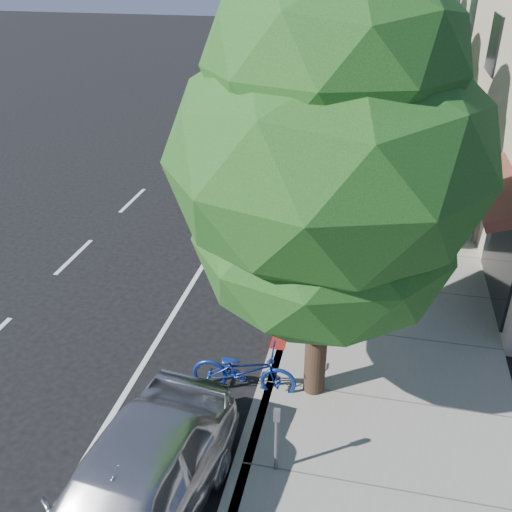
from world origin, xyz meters
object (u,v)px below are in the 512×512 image
(street_tree_5, at_px, (380,9))
(near_car_a, at_px, (127,499))
(street_tree_2, at_px, (366,45))
(white_pickup, at_px, (310,104))
(street_tree_4, at_px, (378,11))
(dark_suv_far, at_px, (341,64))
(cyclist, at_px, (265,267))
(dark_sedan, at_px, (289,139))
(street_tree_3, at_px, (374,14))
(bicycle, at_px, (244,370))
(street_tree_0, at_px, (328,164))
(street_tree_1, at_px, (355,74))
(pedestrian, at_px, (444,160))
(silver_suv, at_px, (300,196))

(street_tree_5, distance_m, near_car_a, 33.73)
(street_tree_2, xyz_separation_m, white_pickup, (-2.62, 6.84, -3.73))
(street_tree_4, bearing_deg, dark_suv_far, 112.25)
(cyclist, xyz_separation_m, dark_sedan, (-1.15, 10.25, -0.05))
(street_tree_2, xyz_separation_m, dark_suv_far, (-2.04, 16.99, -3.66))
(street_tree_3, height_order, white_pickup, street_tree_3)
(bicycle, bearing_deg, white_pickup, 1.80)
(street_tree_0, height_order, white_pickup, street_tree_0)
(street_tree_4, bearing_deg, dark_sedan, -104.60)
(cyclist, bearing_deg, white_pickup, 0.27)
(street_tree_1, bearing_deg, bicycle, -101.81)
(street_tree_4, distance_m, pedestrian, 13.49)
(cyclist, bearing_deg, dark_sedan, 2.91)
(street_tree_1, distance_m, pedestrian, 7.13)
(street_tree_5, xyz_separation_m, near_car_a, (-2.17, -33.50, -3.24))
(street_tree_5, xyz_separation_m, pedestrian, (2.97, -18.69, -2.99))
(street_tree_3, bearing_deg, dark_sedan, -121.14)
(street_tree_0, relative_size, street_tree_5, 1.13)
(near_car_a, bearing_deg, street_tree_2, 88.62)
(street_tree_4, relative_size, bicycle, 3.66)
(street_tree_4, xyz_separation_m, cyclist, (-1.60, -20.80, -3.72))
(pedestrian, bearing_deg, street_tree_3, -96.45)
(near_car_a, bearing_deg, street_tree_5, 92.88)
(street_tree_0, bearing_deg, dark_sedan, 101.54)
(white_pickup, height_order, near_car_a, white_pickup)
(street_tree_4, distance_m, dark_sedan, 11.53)
(bicycle, bearing_deg, near_car_a, 163.06)
(white_pickup, xyz_separation_m, dark_suv_far, (0.58, 10.15, 0.07))
(near_car_a, bearing_deg, dark_sedan, 98.54)
(white_pickup, height_order, dark_suv_far, dark_suv_far)
(dark_sedan, bearing_deg, street_tree_5, 76.21)
(bicycle, height_order, near_car_a, near_car_a)
(street_tree_1, distance_m, dark_sedan, 8.90)
(street_tree_1, distance_m, street_tree_5, 24.01)
(street_tree_5, bearing_deg, cyclist, -93.42)
(white_pickup, xyz_separation_m, pedestrian, (5.60, -7.53, 0.20))
(street_tree_5, xyz_separation_m, white_pickup, (-2.62, -11.16, -3.19))
(pedestrian, bearing_deg, street_tree_2, -43.50)
(street_tree_3, xyz_separation_m, white_pickup, (-2.62, 0.84, -4.08))
(street_tree_2, distance_m, street_tree_3, 6.01)
(silver_suv, distance_m, near_car_a, 11.03)
(street_tree_0, height_order, street_tree_5, street_tree_0)
(street_tree_2, relative_size, street_tree_3, 0.92)
(pedestrian, bearing_deg, cyclist, 30.16)
(street_tree_2, relative_size, dark_suv_far, 1.40)
(street_tree_2, xyz_separation_m, silver_suv, (-1.40, -4.50, -3.69))
(street_tree_0, xyz_separation_m, street_tree_4, (-0.00, 24.00, -0.08))
(street_tree_2, distance_m, silver_suv, 5.98)
(street_tree_2, distance_m, near_car_a, 16.10)
(street_tree_5, bearing_deg, pedestrian, -80.96)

